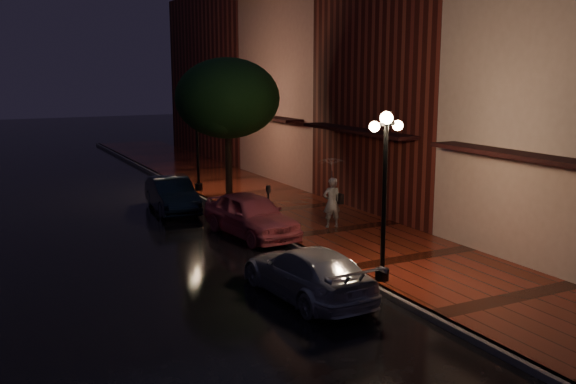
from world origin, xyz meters
TOP-DOWN VIEW (x-y plane):
  - ground at (0.00, 0.00)m, footprint 120.00×120.00m
  - sidewalk at (2.25, 0.00)m, footprint 4.50×60.00m
  - curb at (0.00, 0.00)m, footprint 0.25×60.00m
  - storefront_mid at (7.00, 2.00)m, footprint 5.00×8.00m
  - storefront_far at (7.00, 10.00)m, footprint 5.00×8.00m
  - storefront_extra at (7.00, 20.00)m, footprint 5.00×12.00m
  - streetlamp_near at (0.35, -5.00)m, footprint 0.96×0.36m
  - streetlamp_far at (0.35, 9.00)m, footprint 0.96×0.36m
  - street_tree at (0.61, 5.99)m, footprint 4.16×4.16m
  - pink_car at (-0.60, 1.12)m, footprint 2.16×4.42m
  - navy_car at (-1.80, 6.01)m, footprint 1.74×4.15m
  - silver_car at (-1.77, -4.86)m, footprint 1.97×4.38m
  - woman_with_umbrella at (2.10, 0.41)m, footprint 1.00×1.02m
  - parking_meter at (0.15, 1.35)m, footprint 0.15×0.12m

SIDE VIEW (x-z plane):
  - ground at x=0.00m, z-range 0.00..0.00m
  - sidewalk at x=2.25m, z-range 0.00..0.15m
  - curb at x=0.00m, z-range 0.00..0.15m
  - silver_car at x=-1.77m, z-range 0.00..1.25m
  - navy_car at x=-1.80m, z-range 0.00..1.33m
  - pink_car at x=-0.60m, z-range 0.00..1.45m
  - parking_meter at x=0.15m, z-range 0.31..1.77m
  - woman_with_umbrella at x=2.10m, z-range 0.54..2.95m
  - streetlamp_near at x=0.35m, z-range 0.45..4.76m
  - streetlamp_far at x=0.35m, z-range 0.45..4.76m
  - street_tree at x=0.61m, z-range 1.34..7.14m
  - storefront_far at x=7.00m, z-range 0.00..9.00m
  - storefront_extra at x=7.00m, z-range 0.00..10.00m
  - storefront_mid at x=7.00m, z-range 0.00..11.00m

